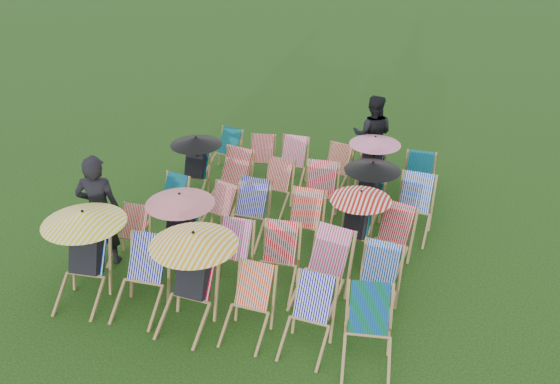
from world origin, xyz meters
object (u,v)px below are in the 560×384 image
(deckchair_29, at_px, (418,181))
(person_rear, at_px, (373,135))
(person_left, at_px, (99,210))
(deckchair_5, at_px, (368,333))
(deckchair_0, at_px, (83,255))

(deckchair_29, height_order, person_rear, person_rear)
(deckchair_29, height_order, person_left, person_left)
(person_rear, bearing_deg, deckchair_5, 93.71)
(deckchair_29, xyz_separation_m, person_left, (-4.44, -3.61, 0.48))
(deckchair_5, bearing_deg, person_rear, 90.68)
(deckchair_0, height_order, person_rear, person_rear)
(person_left, bearing_deg, person_rear, -141.40)
(person_left, distance_m, person_rear, 5.70)
(deckchair_0, bearing_deg, deckchair_5, -7.63)
(deckchair_29, distance_m, person_left, 5.74)
(deckchair_29, bearing_deg, person_left, -143.86)
(deckchair_0, height_order, person_left, person_left)
(deckchair_29, bearing_deg, deckchair_5, -92.71)
(person_rear, bearing_deg, person_left, 46.32)
(deckchair_0, distance_m, deckchair_29, 6.14)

